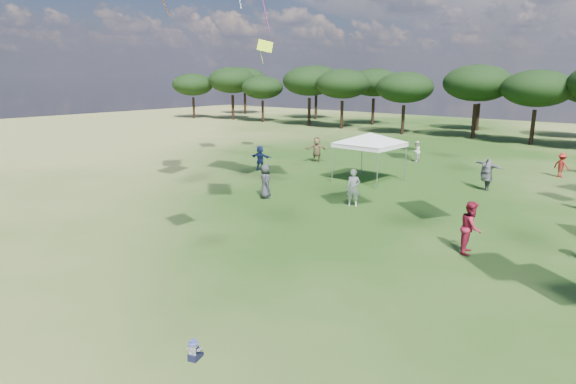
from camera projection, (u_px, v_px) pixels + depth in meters
name	position (u px, v px, depth m)	size (l,w,h in m)	color
tent_left	(370.00, 135.00, 28.68)	(6.76, 6.76, 3.27)	gray
toddler	(194.00, 351.00, 10.90)	(0.37, 0.41, 0.50)	black
festival_crowd	(481.00, 175.00, 26.77)	(30.96, 20.95, 1.93)	#47464B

